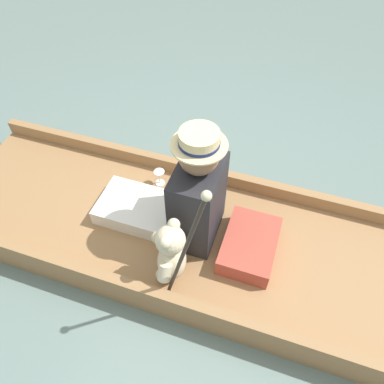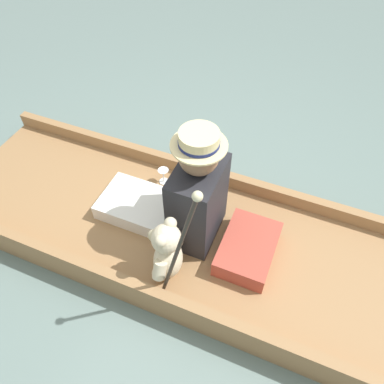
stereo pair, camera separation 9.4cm
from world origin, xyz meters
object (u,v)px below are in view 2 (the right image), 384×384
at_px(teddy_bear, 166,252).
at_px(walking_cane, 180,244).
at_px(seated_person, 183,197).
at_px(wine_glass, 163,173).

relative_size(teddy_bear, walking_cane, 0.48).
bearing_deg(seated_person, teddy_bear, -176.60).
xyz_separation_m(teddy_bear, walking_cane, (-0.12, -0.14, 0.33)).
xyz_separation_m(seated_person, teddy_bear, (-0.34, -0.04, -0.09)).
distance_m(teddy_bear, wine_glass, 0.73).
distance_m(seated_person, wine_glass, 0.46).
relative_size(seated_person, walking_cane, 0.86).
height_order(teddy_bear, wine_glass, teddy_bear).
bearing_deg(teddy_bear, walking_cane, -129.48).
bearing_deg(walking_cane, seated_person, 22.22).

